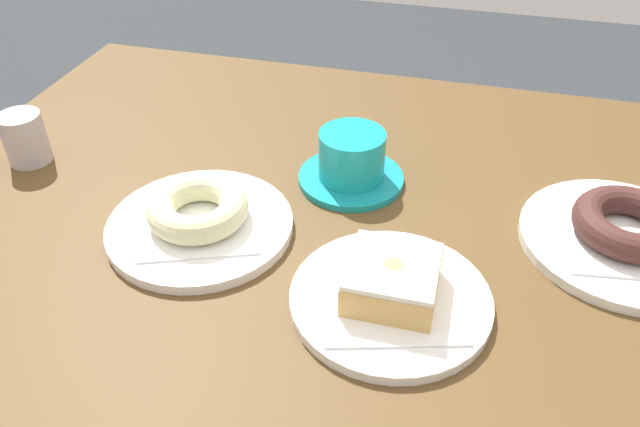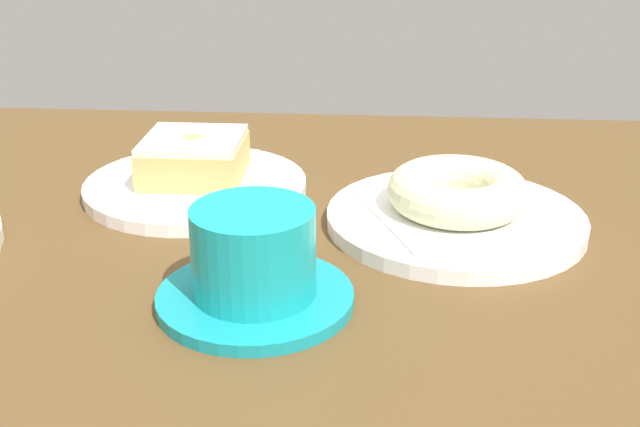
% 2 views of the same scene
% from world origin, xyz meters
% --- Properties ---
extents(table, '(1.16, 0.79, 0.78)m').
position_xyz_m(table, '(0.00, 0.00, 0.67)').
color(table, '#533B1E').
rests_on(table, ground_plane).
extents(plate_sugar_ring, '(0.21, 0.21, 0.01)m').
position_xyz_m(plate_sugar_ring, '(-0.19, -0.07, 0.78)').
color(plate_sugar_ring, white).
rests_on(plate_sugar_ring, table).
extents(napkin_sugar_ring, '(0.17, 0.17, 0.00)m').
position_xyz_m(napkin_sugar_ring, '(-0.19, -0.07, 0.79)').
color(napkin_sugar_ring, white).
rests_on(napkin_sugar_ring, plate_sugar_ring).
extents(donut_sugar_ring, '(0.11, 0.11, 0.03)m').
position_xyz_m(donut_sugar_ring, '(-0.19, -0.07, 0.81)').
color(donut_sugar_ring, beige).
rests_on(donut_sugar_ring, napkin_sugar_ring).
extents(plate_glazed_square, '(0.20, 0.20, 0.01)m').
position_xyz_m(plate_glazed_square, '(0.04, -0.13, 0.78)').
color(plate_glazed_square, white).
rests_on(plate_glazed_square, table).
extents(napkin_glazed_square, '(0.17, 0.17, 0.00)m').
position_xyz_m(napkin_glazed_square, '(0.04, -0.13, 0.79)').
color(napkin_glazed_square, white).
rests_on(napkin_glazed_square, plate_glazed_square).
extents(donut_glazed_square, '(0.09, 0.09, 0.04)m').
position_xyz_m(donut_glazed_square, '(0.04, -0.13, 0.81)').
color(donut_glazed_square, tan).
rests_on(donut_glazed_square, napkin_glazed_square).
extents(coffee_cup, '(0.13, 0.13, 0.07)m').
position_xyz_m(coffee_cup, '(-0.05, 0.07, 0.81)').
color(coffee_cup, teal).
rests_on(coffee_cup, table).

